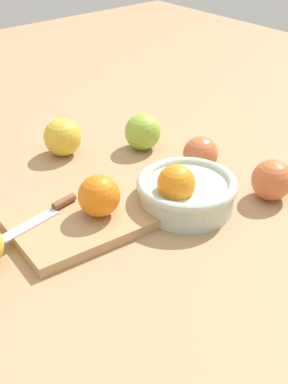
{
  "coord_description": "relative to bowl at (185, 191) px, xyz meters",
  "views": [
    {
      "loc": [
        0.45,
        0.66,
        0.51
      ],
      "look_at": [
        -0.04,
        0.08,
        0.04
      ],
      "focal_mm": 48.42,
      "sensor_mm": 36.0,
      "label": 1
    }
  ],
  "objects": [
    {
      "name": "apple_back_left_2",
      "position": [
        -0.14,
        0.08,
        0.0
      ],
      "size": [
        0.07,
        0.07,
        0.07
      ],
      "primitive_type": "sphere",
      "color": "#CC6638",
      "rests_on": "ground_plane"
    },
    {
      "name": "apple_front_left_2",
      "position": [
        -0.09,
        -0.23,
        0.0
      ],
      "size": [
        0.08,
        0.08,
        0.08
      ],
      "primitive_type": "sphere",
      "color": "#8EB738",
      "rests_on": "ground_plane"
    },
    {
      "name": "apple_front_left",
      "position": [
        0.05,
        -0.31,
        0.0
      ],
      "size": [
        0.08,
        0.08,
        0.08
      ],
      "primitive_type": "sphere",
      "color": "gold",
      "rests_on": "ground_plane"
    },
    {
      "name": "cutting_board",
      "position": [
        0.16,
        -0.07,
        -0.03
      ],
      "size": [
        0.27,
        0.19,
        0.02
      ],
      "primitive_type": "cube",
      "rotation": [
        0.0,
        0.0,
        -0.09
      ],
      "color": "tan",
      "rests_on": "ground_plane"
    },
    {
      "name": "bowl",
      "position": [
        0.0,
        0.0,
        0.0
      ],
      "size": [
        0.18,
        0.18,
        0.1
      ],
      "color": "beige",
      "rests_on": "ground_plane"
    },
    {
      "name": "orange_on_board",
      "position": [
        0.14,
        -0.06,
        0.02
      ],
      "size": [
        0.07,
        0.07,
        0.07
      ],
      "primitive_type": "sphere",
      "color": "orange",
      "rests_on": "cutting_board"
    },
    {
      "name": "apple_back_left",
      "position": [
        -0.12,
        -0.08,
        -0.0
      ],
      "size": [
        0.07,
        0.07,
        0.07
      ],
      "primitive_type": "sphere",
      "color": "#CC6638",
      "rests_on": "ground_plane"
    },
    {
      "name": "knife",
      "position": [
        0.21,
        -0.11,
        -0.01
      ],
      "size": [
        0.16,
        0.04,
        0.01
      ],
      "color": "silver",
      "rests_on": "cutting_board"
    },
    {
      "name": "ground_plane",
      "position": [
        0.1,
        -0.12,
        -0.04
      ],
      "size": [
        2.4,
        2.4,
        0.0
      ],
      "primitive_type": "plane",
      "color": "tan"
    }
  ]
}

